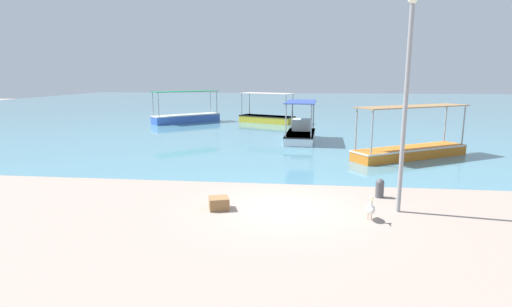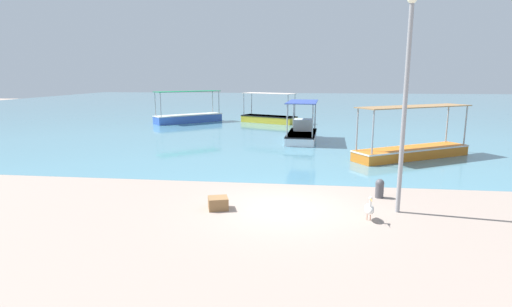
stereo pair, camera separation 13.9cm
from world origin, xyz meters
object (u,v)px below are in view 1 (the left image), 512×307
at_px(lamp_post, 406,96).
at_px(fishing_boat_far_left, 301,132).
at_px(mooring_bollard, 380,188).
at_px(cargo_crate, 219,203).
at_px(fishing_boat_outer, 267,117).
at_px(fishing_boat_near_right, 186,117).
at_px(fishing_boat_near_left, 410,148).
at_px(pelican, 370,208).

bearing_deg(lamp_post, fishing_boat_far_left, 102.83).
relative_size(mooring_bollard, cargo_crate, 1.09).
relative_size(lamp_post, cargo_crate, 10.56).
distance_m(lamp_post, cargo_crate, 6.79).
distance_m(fishing_boat_far_left, lamp_post, 14.92).
bearing_deg(lamp_post, mooring_bollard, 101.69).
distance_m(fishing_boat_outer, cargo_crate, 25.03).
xyz_separation_m(fishing_boat_far_left, fishing_boat_near_right, (-10.80, 9.63, -0.00)).
height_order(fishing_boat_outer, cargo_crate, fishing_boat_outer).
bearing_deg(fishing_boat_near_right, fishing_boat_near_left, -41.57).
relative_size(fishing_boat_far_left, lamp_post, 0.75).
relative_size(fishing_boat_far_left, mooring_bollard, 7.25).
xyz_separation_m(fishing_boat_near_left, cargo_crate, (-8.45, -9.49, -0.31)).
bearing_deg(mooring_bollard, fishing_boat_outer, 104.96).
height_order(fishing_boat_outer, pelican, fishing_boat_outer).
bearing_deg(lamp_post, cargo_crate, -175.68).
xyz_separation_m(fishing_boat_outer, mooring_bollard, (6.16, -23.07, -0.16)).
xyz_separation_m(fishing_boat_outer, cargo_crate, (0.67, -25.02, -0.33)).
relative_size(fishing_boat_near_right, mooring_bollard, 8.39).
bearing_deg(fishing_boat_far_left, cargo_crate, -99.91).
bearing_deg(fishing_boat_near_left, cargo_crate, -131.67).
relative_size(fishing_boat_outer, fishing_boat_far_left, 1.10).
xyz_separation_m(fishing_boat_outer, fishing_boat_far_left, (3.24, -10.36, 0.04)).
bearing_deg(pelican, lamp_post, 41.41).
relative_size(fishing_boat_outer, fishing_boat_near_left, 0.82).
height_order(fishing_boat_outer, fishing_boat_near_left, fishing_boat_near_left).
bearing_deg(mooring_bollard, pelican, -106.53).
relative_size(fishing_boat_near_left, mooring_bollard, 9.71).
distance_m(fishing_boat_outer, pelican, 26.07).
bearing_deg(mooring_bollard, fishing_boat_far_left, 102.97).
bearing_deg(lamp_post, pelican, -138.59).
xyz_separation_m(fishing_boat_far_left, mooring_bollard, (2.93, -12.71, -0.21)).
bearing_deg(fishing_boat_far_left, lamp_post, -77.17).
bearing_deg(fishing_boat_outer, cargo_crate, -88.46).
bearing_deg(fishing_boat_near_left, lamp_post, -106.28).
height_order(fishing_boat_near_right, lamp_post, lamp_post).
relative_size(fishing_boat_near_left, pelican, 8.36).
bearing_deg(fishing_boat_near_right, lamp_post, -59.52).
relative_size(pelican, mooring_bollard, 1.16).
height_order(fishing_boat_far_left, cargo_crate, fishing_boat_far_left).
bearing_deg(fishing_boat_near_right, cargo_crate, -71.27).
relative_size(pelican, cargo_crate, 1.27).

